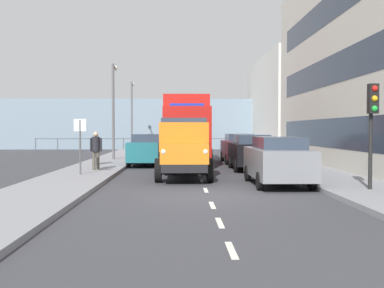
{
  "coord_description": "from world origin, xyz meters",
  "views": [
    {
      "loc": [
        0.85,
        13.64,
        1.98
      ],
      "look_at": [
        0.18,
        -11.18,
        1.19
      ],
      "focal_mm": 43.15,
      "sensor_mm": 36.0,
      "label": 1
    }
  ],
  "objects_px": {
    "street_sign": "(80,137)",
    "car_maroon_kerbside_2": "(239,148)",
    "lorry_cargo_red": "(186,128)",
    "traffic_light_near": "(372,113)",
    "lamp_post_promenade": "(114,102)",
    "lamp_post_far": "(132,109)",
    "truck_vintage_orange": "(184,149)",
    "car_black_kerbside_1": "(251,152)",
    "pedestrian_near_railing": "(96,146)",
    "car_teal_oppositeside_0": "(148,149)",
    "car_grey_kerbside_near": "(278,160)",
    "pedestrian_by_lamp": "(96,147)"
  },
  "relations": [
    {
      "from": "lorry_cargo_red",
      "to": "car_maroon_kerbside_2",
      "type": "distance_m",
      "value": 3.36
    },
    {
      "from": "street_sign",
      "to": "car_maroon_kerbside_2",
      "type": "bearing_deg",
      "value": -132.53
    },
    {
      "from": "lorry_cargo_red",
      "to": "traffic_light_near",
      "type": "bearing_deg",
      "value": 113.43
    },
    {
      "from": "car_black_kerbside_1",
      "to": "lamp_post_promenade",
      "type": "height_order",
      "value": "lamp_post_promenade"
    },
    {
      "from": "traffic_light_near",
      "to": "car_grey_kerbside_near",
      "type": "bearing_deg",
      "value": -44.71
    },
    {
      "from": "lorry_cargo_red",
      "to": "traffic_light_near",
      "type": "relative_size",
      "value": 2.56
    },
    {
      "from": "truck_vintage_orange",
      "to": "traffic_light_near",
      "type": "bearing_deg",
      "value": 140.52
    },
    {
      "from": "car_grey_kerbside_near",
      "to": "car_teal_oppositeside_0",
      "type": "bearing_deg",
      "value": -60.29
    },
    {
      "from": "car_black_kerbside_1",
      "to": "car_maroon_kerbside_2",
      "type": "xyz_separation_m",
      "value": [
        -0.0,
        -4.75,
        0.0
      ]
    },
    {
      "from": "truck_vintage_orange",
      "to": "lorry_cargo_red",
      "type": "bearing_deg",
      "value": -91.43
    },
    {
      "from": "truck_vintage_orange",
      "to": "pedestrian_by_lamp",
      "type": "xyz_separation_m",
      "value": [
        3.95,
        -2.44,
        -0.01
      ]
    },
    {
      "from": "truck_vintage_orange",
      "to": "car_black_kerbside_1",
      "type": "xyz_separation_m",
      "value": [
        -3.29,
        -3.75,
        -0.28
      ]
    },
    {
      "from": "lorry_cargo_red",
      "to": "pedestrian_near_railing",
      "type": "bearing_deg",
      "value": 27.47
    },
    {
      "from": "car_grey_kerbside_near",
      "to": "pedestrian_near_railing",
      "type": "relative_size",
      "value": 2.67
    },
    {
      "from": "street_sign",
      "to": "car_teal_oppositeside_0",
      "type": "bearing_deg",
      "value": -109.33
    },
    {
      "from": "truck_vintage_orange",
      "to": "car_maroon_kerbside_2",
      "type": "distance_m",
      "value": 9.12
    },
    {
      "from": "car_maroon_kerbside_2",
      "to": "pedestrian_by_lamp",
      "type": "relative_size",
      "value": 2.6
    },
    {
      "from": "car_black_kerbside_1",
      "to": "car_maroon_kerbside_2",
      "type": "height_order",
      "value": "same"
    },
    {
      "from": "traffic_light_near",
      "to": "lamp_post_promenade",
      "type": "height_order",
      "value": "lamp_post_promenade"
    },
    {
      "from": "car_black_kerbside_1",
      "to": "car_teal_oppositeside_0",
      "type": "relative_size",
      "value": 0.84
    },
    {
      "from": "lorry_cargo_red",
      "to": "pedestrian_near_railing",
      "type": "relative_size",
      "value": 5.09
    },
    {
      "from": "car_black_kerbside_1",
      "to": "pedestrian_by_lamp",
      "type": "relative_size",
      "value": 2.21
    },
    {
      "from": "car_black_kerbside_1",
      "to": "traffic_light_near",
      "type": "relative_size",
      "value": 1.19
    },
    {
      "from": "truck_vintage_orange",
      "to": "traffic_light_near",
      "type": "distance_m",
      "value": 7.44
    },
    {
      "from": "traffic_light_near",
      "to": "lamp_post_promenade",
      "type": "distance_m",
      "value": 17.76
    },
    {
      "from": "pedestrian_by_lamp",
      "to": "lamp_post_far",
      "type": "xyz_separation_m",
      "value": [
        0.37,
        -19.39,
        2.57
      ]
    },
    {
      "from": "car_black_kerbside_1",
      "to": "car_teal_oppositeside_0",
      "type": "distance_m",
      "value": 6.05
    },
    {
      "from": "truck_vintage_orange",
      "to": "pedestrian_by_lamp",
      "type": "distance_m",
      "value": 4.64
    },
    {
      "from": "truck_vintage_orange",
      "to": "lamp_post_promenade",
      "type": "bearing_deg",
      "value": -67.17
    },
    {
      "from": "lorry_cargo_red",
      "to": "street_sign",
      "type": "xyz_separation_m",
      "value": [
        4.4,
        7.59,
        -0.39
      ]
    },
    {
      "from": "truck_vintage_orange",
      "to": "car_teal_oppositeside_0",
      "type": "xyz_separation_m",
      "value": [
        1.93,
        -6.82,
        -0.28
      ]
    },
    {
      "from": "lamp_post_far",
      "to": "street_sign",
      "type": "xyz_separation_m",
      "value": [
        -0.12,
        21.49,
        -2.06
      ]
    },
    {
      "from": "lorry_cargo_red",
      "to": "car_black_kerbside_1",
      "type": "height_order",
      "value": "lorry_cargo_red"
    },
    {
      "from": "truck_vintage_orange",
      "to": "car_maroon_kerbside_2",
      "type": "relative_size",
      "value": 1.26
    },
    {
      "from": "truck_vintage_orange",
      "to": "street_sign",
      "type": "distance_m",
      "value": 4.24
    },
    {
      "from": "car_black_kerbside_1",
      "to": "street_sign",
      "type": "relative_size",
      "value": 1.7
    },
    {
      "from": "lamp_post_promenade",
      "to": "lorry_cargo_red",
      "type": "bearing_deg",
      "value": 154.42
    },
    {
      "from": "car_maroon_kerbside_2",
      "to": "traffic_light_near",
      "type": "distance_m",
      "value": 13.46
    },
    {
      "from": "lamp_post_far",
      "to": "lamp_post_promenade",
      "type": "bearing_deg",
      "value": 90.45
    },
    {
      "from": "car_black_kerbside_1",
      "to": "lorry_cargo_red",
      "type": "bearing_deg",
      "value": -53.54
    },
    {
      "from": "car_black_kerbside_1",
      "to": "lamp_post_promenade",
      "type": "distance_m",
      "value": 10.19
    },
    {
      "from": "traffic_light_near",
      "to": "car_black_kerbside_1",
      "type": "bearing_deg",
      "value": -74.28
    },
    {
      "from": "pedestrian_near_railing",
      "to": "car_maroon_kerbside_2",
      "type": "bearing_deg",
      "value": -158.84
    },
    {
      "from": "pedestrian_by_lamp",
      "to": "pedestrian_near_railing",
      "type": "height_order",
      "value": "pedestrian_by_lamp"
    },
    {
      "from": "traffic_light_near",
      "to": "street_sign",
      "type": "height_order",
      "value": "traffic_light_near"
    },
    {
      "from": "lamp_post_promenade",
      "to": "lamp_post_far",
      "type": "relative_size",
      "value": 0.98
    },
    {
      "from": "car_black_kerbside_1",
      "to": "traffic_light_near",
      "type": "height_order",
      "value": "traffic_light_near"
    },
    {
      "from": "car_grey_kerbside_near",
      "to": "traffic_light_near",
      "type": "height_order",
      "value": "traffic_light_near"
    },
    {
      "from": "car_black_kerbside_1",
      "to": "pedestrian_near_railing",
      "type": "relative_size",
      "value": 2.37
    },
    {
      "from": "traffic_light_near",
      "to": "lamp_post_far",
      "type": "xyz_separation_m",
      "value": [
        9.98,
        -26.49,
        1.27
      ]
    }
  ]
}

